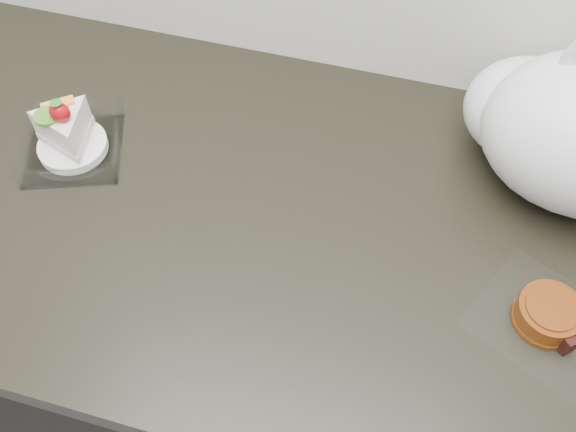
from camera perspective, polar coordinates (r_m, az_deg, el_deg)
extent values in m
cube|color=black|center=(1.29, -0.97, -11.95)|extent=(2.00, 0.60, 0.86)
cube|color=black|center=(0.89, -1.38, -0.45)|extent=(2.04, 0.64, 0.04)
cube|color=white|center=(0.99, -18.44, 5.58)|extent=(0.17, 0.17, 0.00)
cylinder|color=white|center=(0.98, -18.57, 5.90)|extent=(0.10, 0.10, 0.01)
ellipsoid|color=red|center=(0.92, -19.63, 8.67)|extent=(0.03, 0.02, 0.03)
cone|color=#2D7223|center=(0.91, -19.88, 9.29)|extent=(0.02, 0.02, 0.01)
cylinder|color=#50902A|center=(0.94, -20.65, 8.32)|extent=(0.04, 0.04, 0.00)
cube|color=#FBAA2F|center=(0.95, -19.79, 9.36)|extent=(0.05, 0.04, 0.00)
cube|color=white|center=(0.85, 21.74, -8.60)|extent=(0.20, 0.20, 0.00)
cylinder|color=#79340E|center=(0.83, 22.10, -8.06)|extent=(0.10, 0.10, 0.03)
cylinder|color=#79340E|center=(0.85, 21.83, -8.46)|extent=(0.10, 0.10, 0.01)
cylinder|color=#79340E|center=(0.82, 22.49, -7.49)|extent=(0.08, 0.08, 0.00)
cube|color=black|center=(0.83, 23.52, -10.14)|extent=(0.03, 0.03, 0.03)
ellipsoid|color=white|center=(0.94, 20.37, 8.85)|extent=(0.21, 0.19, 0.14)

